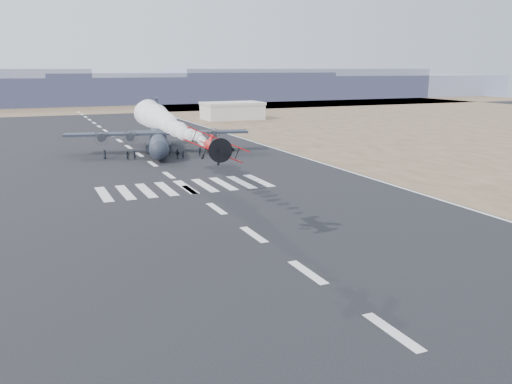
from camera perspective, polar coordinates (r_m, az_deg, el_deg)
ground at (r=39.13m, az=14.19°, el=-14.08°), size 500.00×500.00×0.00m
scrub_far at (r=258.76m, az=-18.75°, el=8.39°), size 500.00×80.00×0.00m
runway_markings at (r=91.64m, az=-9.17°, el=1.76°), size 60.00×260.00×0.01m
ridge_seg_d at (r=288.28m, az=-19.39°, el=10.04°), size 150.00×50.00×13.00m
ridge_seg_e at (r=300.27m, az=-6.74°, el=10.95°), size 150.00×50.00×15.00m
ridge_seg_f at (r=325.08m, az=4.50°, el=11.32°), size 150.00×50.00×17.00m
ridge_seg_g at (r=360.13m, az=13.84°, el=10.83°), size 150.00×50.00×13.00m
hangar_right at (r=190.37m, az=-2.51°, el=8.56°), size 20.50×12.50×5.90m
aerobatic_biplane at (r=51.55m, az=-4.39°, el=4.78°), size 5.87×5.68×3.82m
smoke_trail at (r=82.15m, az=-10.48°, el=7.85°), size 4.47×38.95×3.97m
transport_aircraft at (r=117.35m, az=-10.26°, el=5.54°), size 37.52×30.69×10.90m
support_vehicle at (r=117.02m, az=-3.32°, el=4.61°), size 4.47×2.32×1.20m
crew_a at (r=108.56m, az=-12.67°, el=3.82°), size 0.85×0.83×1.79m
crew_b at (r=108.53m, az=-13.35°, el=3.75°), size 0.84×0.96×1.67m
crew_c at (r=110.67m, az=-5.93°, el=4.26°), size 1.32×1.08×1.86m
crew_d at (r=108.06m, az=-8.25°, el=3.99°), size 1.10×1.24×1.90m
crew_e at (r=110.70m, az=-15.64°, el=3.83°), size 0.61×0.92×1.79m
crew_f at (r=113.06m, az=-10.23°, el=4.31°), size 1.85×1.08×1.90m
crew_g at (r=107.99m, az=-7.72°, el=3.94°), size 0.79×0.75×1.68m
crew_h at (r=113.96m, az=-5.16°, el=4.50°), size 1.02×0.90×1.78m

